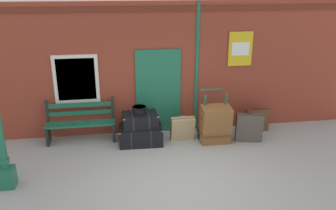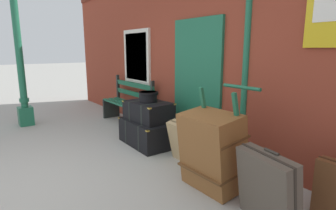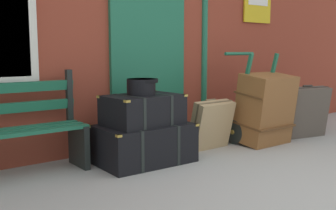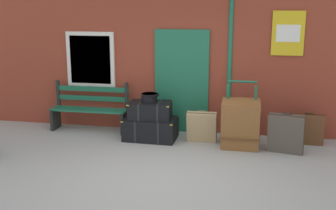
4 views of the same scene
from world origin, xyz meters
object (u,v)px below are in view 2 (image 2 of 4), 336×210
Objects in this scene: platform_bench at (128,104)px; steamer_trunk_middle at (148,111)px; suitcase_tan at (186,143)px; steamer_trunk_base at (148,132)px; suitcase_beige at (267,190)px; round_hatbox at (148,96)px; lamp_post at (22,76)px; large_brown_trunk at (212,151)px; porters_trolley at (222,163)px.

steamer_trunk_middle is (1.38, -0.35, 0.14)m from platform_bench.
suitcase_tan is at bearing -8.66° from platform_bench.
suitcase_beige is at bearing -7.22° from steamer_trunk_base.
round_hatbox reaches higher than suitcase_tan.
round_hatbox is (1.37, -0.35, 0.40)m from platform_bench.
lamp_post reaches higher than suitcase_tan.
suitcase_tan is at bearing 162.56° from large_brown_trunk.
platform_bench is at bearing 170.05° from suitcase_beige.
porters_trolley is 0.73m from suitcase_tan.
suitcase_tan is at bearing 22.38° from lamp_post.
steamer_trunk_middle is 0.71× the size of porters_trolley.
suitcase_beige is at bearing -7.50° from steamer_trunk_middle.
lamp_post is 3.38× the size of steamer_trunk_middle.
large_brown_trunk is at bearing -7.46° from steamer_trunk_base.
lamp_post reaches higher than suitcase_beige.
platform_bench reaches higher than suitcase_beige.
lamp_post reaches higher than porters_trolley.
steamer_trunk_middle is 1.35× the size of suitcase_tan.
suitcase_beige is (5.12, 1.16, -0.71)m from lamp_post.
lamp_post is 2.77× the size of steamer_trunk_base.
round_hatbox reaches higher than steamer_trunk_base.
large_brown_trunk is 0.81m from suitcase_beige.
porters_trolley is at bearing 18.26° from lamp_post.
suitcase_beige is at bearing 12.71° from lamp_post.
suitcase_beige is (0.80, -0.09, -0.11)m from large_brown_trunk.
steamer_trunk_base is 1.22× the size of steamer_trunk_middle.
lamp_post is at bearing -161.74° from porters_trolley.
steamer_trunk_base is 1.40× the size of suitcase_beige.
steamer_trunk_middle is at bearing 179.40° from suitcase_tan.
suitcase_tan is (1.00, 0.00, 0.09)m from steamer_trunk_base.
round_hatbox reaches higher than suitcase_beige.
lamp_post is 3.02m from steamer_trunk_middle.
large_brown_trunk is at bearing -8.01° from round_hatbox.
lamp_post is at bearing -163.88° from large_brown_trunk.
lamp_post is 3.87× the size of suitcase_beige.
suitcase_beige is (2.55, -0.34, -0.48)m from round_hatbox.
lamp_post is at bearing -150.04° from steamer_trunk_middle.
large_brown_trunk reaches higher than suitcase_beige.
steamer_trunk_middle is 1.76m from large_brown_trunk.
steamer_trunk_base is at bearing -179.84° from suitcase_tan.
porters_trolley reaches higher than large_brown_trunk.
platform_bench reaches higher than steamer_trunk_base.
suitcase_beige is (3.92, -0.69, -0.09)m from platform_bench.
round_hatbox is at bearing 171.99° from large_brown_trunk.
lamp_post is at bearing -150.33° from steamer_trunk_base.
porters_trolley is at bearing 90.00° from large_brown_trunk.
platform_bench is at bearing 56.75° from lamp_post.
lamp_post is 1.78× the size of platform_bench.
steamer_trunk_base is 0.63m from round_hatbox.
porters_trolley is at bearing -4.11° from suitcase_tan.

